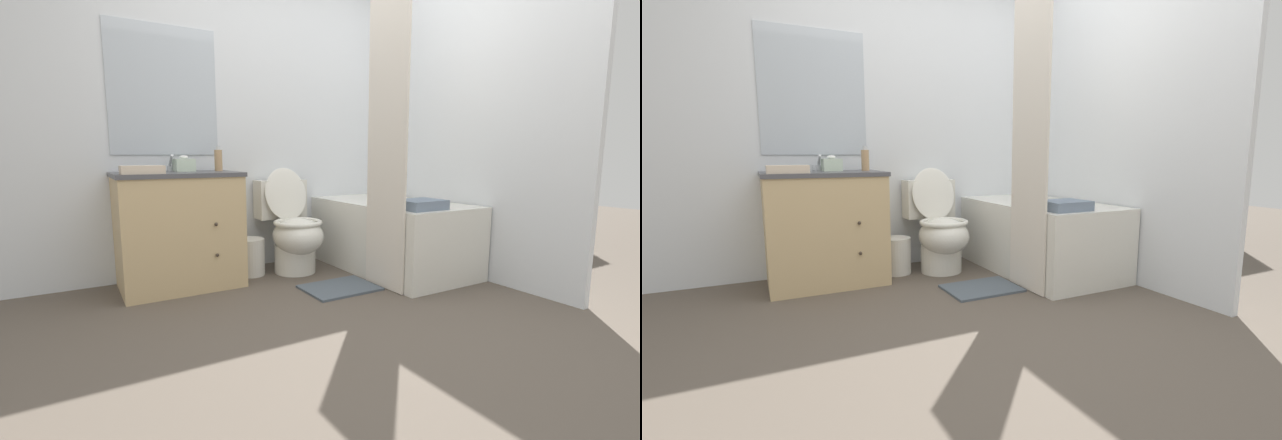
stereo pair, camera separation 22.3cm
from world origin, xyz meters
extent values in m
plane|color=brown|center=(0.00, 0.00, 0.00)|extent=(14.00, 14.00, 0.00)
cube|color=silver|center=(0.00, 1.57, 1.25)|extent=(8.00, 0.05, 2.50)
cube|color=#B2BCC6|center=(-0.80, 1.54, 1.41)|extent=(0.77, 0.01, 0.93)
cube|color=silver|center=(1.24, 0.77, 1.25)|extent=(0.05, 2.54, 2.50)
cube|color=tan|center=(-0.80, 1.27, 0.40)|extent=(0.81, 0.55, 0.79)
cube|color=#4C4C51|center=(-0.80, 1.27, 0.81)|extent=(0.83, 0.57, 0.03)
cylinder|color=silver|center=(-0.80, 1.27, 0.77)|extent=(0.31, 0.31, 0.10)
sphere|color=#382D23|center=(-0.61, 0.98, 0.48)|extent=(0.02, 0.02, 0.02)
sphere|color=#382D23|center=(-0.61, 0.98, 0.26)|extent=(0.02, 0.02, 0.02)
cylinder|color=silver|center=(-0.80, 1.46, 0.84)|extent=(0.04, 0.04, 0.04)
cylinder|color=silver|center=(-0.80, 1.42, 0.91)|extent=(0.02, 0.11, 0.09)
cylinder|color=silver|center=(-0.85, 1.46, 0.85)|extent=(0.03, 0.03, 0.04)
cylinder|color=silver|center=(-0.74, 1.46, 0.85)|extent=(0.03, 0.03, 0.04)
cylinder|color=silver|center=(0.08, 1.17, 0.11)|extent=(0.33, 0.33, 0.23)
ellipsoid|color=silver|center=(0.08, 1.12, 0.31)|extent=(0.39, 0.46, 0.29)
torus|color=silver|center=(0.08, 1.12, 0.41)|extent=(0.39, 0.39, 0.04)
cube|color=silver|center=(0.08, 1.43, 0.57)|extent=(0.42, 0.18, 0.32)
ellipsoid|color=silver|center=(0.08, 1.32, 0.62)|extent=(0.37, 0.14, 0.43)
cube|color=silver|center=(0.83, 0.87, 0.28)|extent=(0.76, 1.35, 0.56)
cube|color=#A5A7A2|center=(0.83, 0.87, 0.56)|extent=(0.64, 1.23, 0.01)
cube|color=silver|center=(0.44, 0.48, 1.01)|extent=(0.02, 0.41, 2.00)
cylinder|color=silver|center=(-0.26, 1.28, 0.15)|extent=(0.23, 0.23, 0.29)
cube|color=silver|center=(-0.71, 1.39, 0.87)|extent=(0.14, 0.15, 0.09)
ellipsoid|color=white|center=(-0.71, 1.39, 0.93)|extent=(0.06, 0.04, 0.03)
cylinder|color=tan|center=(-0.47, 1.33, 0.90)|extent=(0.06, 0.06, 0.16)
cylinder|color=silver|center=(-0.47, 1.33, 0.99)|extent=(0.03, 0.03, 0.03)
cube|color=beige|center=(-1.04, 1.09, 0.85)|extent=(0.26, 0.14, 0.05)
cube|color=slate|center=(0.67, 0.38, 0.60)|extent=(0.31, 0.26, 0.07)
cube|color=#4C5660|center=(0.15, 0.61, 0.01)|extent=(0.51, 0.38, 0.02)
camera|label=1|loc=(-1.46, -1.83, 0.95)|focal=24.00mm
camera|label=2|loc=(-1.27, -1.94, 0.95)|focal=24.00mm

